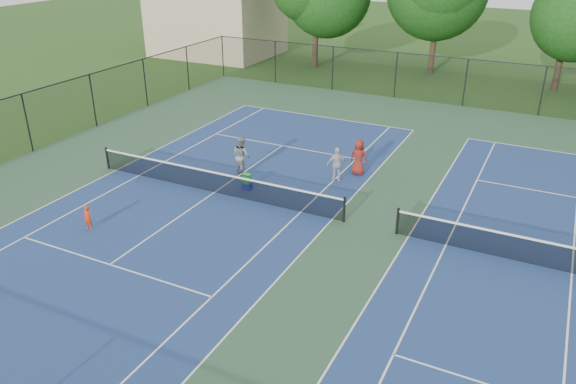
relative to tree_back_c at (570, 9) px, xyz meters
The scene contains 13 objects.
ground 26.08m from the tree_back_c, 101.31° to the right, with size 140.00×140.00×0.00m, color #234716.
court_pad 26.08m from the tree_back_c, 101.31° to the right, with size 36.00×36.00×0.01m, color #2A4B31.
tennis_court_left 28.25m from the tree_back_c, 115.64° to the right, with size 12.00×23.83×1.07m.
tennis_court_right 25.65m from the tree_back_c, 85.43° to the right, with size 12.00×23.83×1.07m.
perimeter_fence 25.79m from the tree_back_c, 101.31° to the right, with size 36.08×36.08×3.02m.
tree_back_c is the anchor object (origin of this frame).
clapboard_house 28.10m from the tree_back_c, behind, with size 10.80×8.10×7.65m.
child_player 33.52m from the tree_back_c, 115.82° to the right, with size 0.35×0.23×0.96m, color red.
instructor 26.08m from the tree_back_c, 117.80° to the right, with size 0.88×0.69×1.82m, color gray.
bystander_a 23.33m from the tree_back_c, 109.86° to the right, with size 0.94×0.39×1.60m, color silver.
bystander_c 22.05m from the tree_back_c, 109.48° to the right, with size 0.81×0.53×1.67m, color maroon.
ball_crate 26.97m from the tree_back_c, 114.36° to the right, with size 0.41×0.28×0.32m, color #16229A.
ball_hopper 26.90m from the tree_back_c, 114.36° to the right, with size 0.34×0.27×0.41m, color green.
Camera 1 is at (5.59, -18.10, 10.30)m, focal length 35.00 mm.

